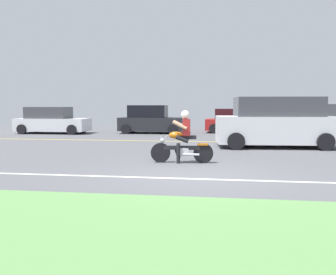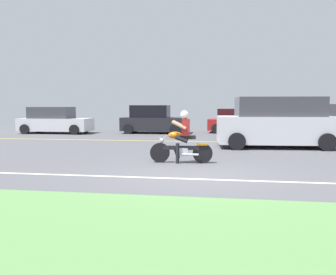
{
  "view_description": "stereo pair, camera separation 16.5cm",
  "coord_description": "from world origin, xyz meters",
  "px_view_note": "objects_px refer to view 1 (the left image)",
  "views": [
    {
      "loc": [
        0.54,
        -8.29,
        1.65
      ],
      "look_at": [
        -1.07,
        3.1,
        0.6
      ],
      "focal_mm": 38.2,
      "sensor_mm": 36.0,
      "label": 1
    },
    {
      "loc": [
        0.7,
        -8.26,
        1.65
      ],
      "look_at": [
        -1.07,
        3.1,
        0.6
      ],
      "focal_mm": 38.2,
      "sensor_mm": 36.0,
      "label": 2
    }
  ],
  "objects_px": {
    "suv_nearby": "(275,123)",
    "parked_car_3": "(325,120)",
    "parked_car_2": "(237,121)",
    "motorcyclist": "(182,141)",
    "parked_car_0": "(52,121)",
    "parked_car_1": "(151,120)"
  },
  "relations": [
    {
      "from": "motorcyclist",
      "to": "parked_car_0",
      "type": "relative_size",
      "value": 0.43
    },
    {
      "from": "parked_car_2",
      "to": "parked_car_1",
      "type": "bearing_deg",
      "value": -168.35
    },
    {
      "from": "parked_car_2",
      "to": "motorcyclist",
      "type": "bearing_deg",
      "value": -100.23
    },
    {
      "from": "parked_car_2",
      "to": "parked_car_3",
      "type": "height_order",
      "value": "parked_car_3"
    },
    {
      "from": "parked_car_0",
      "to": "parked_car_2",
      "type": "height_order",
      "value": "parked_car_0"
    },
    {
      "from": "motorcyclist",
      "to": "parked_car_1",
      "type": "relative_size",
      "value": 0.48
    },
    {
      "from": "motorcyclist",
      "to": "parked_car_1",
      "type": "height_order",
      "value": "parked_car_1"
    },
    {
      "from": "motorcyclist",
      "to": "parked_car_1",
      "type": "bearing_deg",
      "value": 105.57
    },
    {
      "from": "suv_nearby",
      "to": "parked_car_2",
      "type": "xyz_separation_m",
      "value": [
        -1.14,
        7.21,
        -0.28
      ]
    },
    {
      "from": "suv_nearby",
      "to": "parked_car_3",
      "type": "height_order",
      "value": "suv_nearby"
    },
    {
      "from": "motorcyclist",
      "to": "parked_car_3",
      "type": "bearing_deg",
      "value": 58.83
    },
    {
      "from": "parked_car_1",
      "to": "parked_car_3",
      "type": "distance_m",
      "value": 10.26
    },
    {
      "from": "motorcyclist",
      "to": "suv_nearby",
      "type": "bearing_deg",
      "value": 53.41
    },
    {
      "from": "parked_car_2",
      "to": "parked_car_0",
      "type": "bearing_deg",
      "value": -169.36
    },
    {
      "from": "suv_nearby",
      "to": "parked_car_2",
      "type": "bearing_deg",
      "value": 98.98
    },
    {
      "from": "suv_nearby",
      "to": "parked_car_3",
      "type": "xyz_separation_m",
      "value": [
        4.0,
        7.61,
        -0.16
      ]
    },
    {
      "from": "motorcyclist",
      "to": "parked_car_3",
      "type": "distance_m",
      "value": 13.97
    },
    {
      "from": "suv_nearby",
      "to": "parked_car_0",
      "type": "distance_m",
      "value": 12.93
    },
    {
      "from": "parked_car_0",
      "to": "parked_car_2",
      "type": "relative_size",
      "value": 1.07
    },
    {
      "from": "motorcyclist",
      "to": "parked_car_0",
      "type": "xyz_separation_m",
      "value": [
        -8.61,
        9.55,
        0.09
      ]
    },
    {
      "from": "suv_nearby",
      "to": "parked_car_0",
      "type": "height_order",
      "value": "suv_nearby"
    },
    {
      "from": "parked_car_1",
      "to": "parked_car_2",
      "type": "distance_m",
      "value": 5.12
    }
  ]
}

